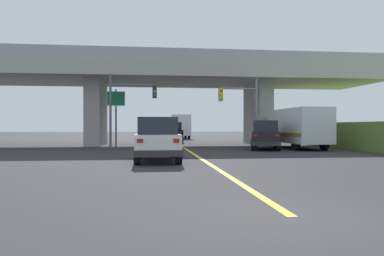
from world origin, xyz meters
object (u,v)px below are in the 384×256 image
at_px(sedan_oncoming, 172,132).
at_px(suv_lead, 157,139).
at_px(suv_crossing, 265,135).
at_px(traffic_signal_nearside, 243,105).
at_px(box_truck, 298,127).
at_px(traffic_signal_farside, 127,102).
at_px(highway_sign, 116,105).
at_px(semi_truck_distant, 180,126).

bearing_deg(sedan_oncoming, suv_lead, -95.42).
xyz_separation_m(suv_crossing, traffic_signal_nearside, (-1.01, 2.00, 2.25)).
bearing_deg(traffic_signal_nearside, suv_crossing, -63.24).
bearing_deg(box_truck, traffic_signal_nearside, 162.08).
relative_size(suv_lead, sedan_oncoming, 0.88).
relative_size(box_truck, traffic_signal_farside, 1.33).
distance_m(suv_lead, suv_crossing, 10.81).
height_order(suv_lead, suv_crossing, same).
bearing_deg(highway_sign, traffic_signal_farside, -65.42).
relative_size(suv_lead, box_truck, 0.59).
height_order(traffic_signal_farside, semi_truck_distant, traffic_signal_farside).
bearing_deg(semi_truck_distant, traffic_signal_farside, -105.19).
bearing_deg(suv_crossing, traffic_signal_farside, -179.46).
bearing_deg(traffic_signal_farside, highway_sign, 114.58).
height_order(traffic_signal_farside, highway_sign, traffic_signal_farside).
bearing_deg(traffic_signal_farside, suv_lead, -78.65).
height_order(suv_lead, sedan_oncoming, same).
bearing_deg(suv_lead, traffic_signal_farside, 101.35).
relative_size(sedan_oncoming, semi_truck_distant, 0.70).
bearing_deg(highway_sign, traffic_signal_nearside, -15.92).
bearing_deg(sedan_oncoming, suv_crossing, -64.84).
height_order(sedan_oncoming, traffic_signal_farside, traffic_signal_farside).
xyz_separation_m(suv_crossing, highway_sign, (-10.66, 4.76, 2.31)).
distance_m(box_truck, sedan_oncoming, 14.21).
xyz_separation_m(sedan_oncoming, highway_sign, (-4.93, -7.44, 2.31)).
xyz_separation_m(sedan_oncoming, semi_truck_distant, (1.73, 11.27, 0.62)).
relative_size(suv_crossing, semi_truck_distant, 0.70).
relative_size(box_truck, semi_truck_distant, 1.05).
bearing_deg(suv_crossing, box_truck, 31.65).
distance_m(traffic_signal_nearside, traffic_signal_farside, 8.68).
relative_size(traffic_signal_nearside, traffic_signal_farside, 0.95).
bearing_deg(traffic_signal_nearside, traffic_signal_farside, 176.15).
bearing_deg(traffic_signal_farside, box_truck, -8.23).
height_order(suv_lead, highway_sign, highway_sign).
bearing_deg(highway_sign, semi_truck_distant, 70.40).
bearing_deg(semi_truck_distant, sedan_oncoming, -98.71).
distance_m(box_truck, semi_truck_distant, 23.66).
height_order(box_truck, highway_sign, highway_sign).
distance_m(suv_crossing, highway_sign, 11.90).
bearing_deg(sedan_oncoming, highway_sign, -123.56).
bearing_deg(traffic_signal_nearside, semi_truck_distant, 97.94).
height_order(box_truck, semi_truck_distant, semi_truck_distant).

